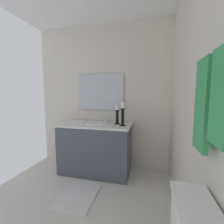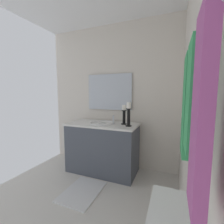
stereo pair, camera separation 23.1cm
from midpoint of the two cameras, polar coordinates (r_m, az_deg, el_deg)
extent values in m
cube|color=beige|center=(2.07, -11.80, -31.66)|extent=(2.44, 2.36, 0.02)
cube|color=silver|center=(1.36, 32.61, 3.81)|extent=(2.44, 0.04, 2.45)
cube|color=silver|center=(2.72, 2.02, 5.65)|extent=(0.04, 2.36, 2.45)
cube|color=#474C56|center=(2.58, -0.89, -13.42)|extent=(0.55, 1.11, 0.77)
cube|color=silver|center=(2.47, -0.91, -4.63)|extent=(0.58, 1.14, 0.03)
sphere|color=black|center=(2.90, -10.66, -10.43)|extent=(0.02, 0.02, 0.02)
sphere|color=black|center=(2.75, -12.92, -11.48)|extent=(0.02, 0.02, 0.02)
ellipsoid|color=white|center=(2.48, -0.91, -5.41)|extent=(0.38, 0.30, 0.11)
torus|color=white|center=(2.47, -0.91, -4.19)|extent=(0.40, 0.40, 0.02)
cylinder|color=silver|center=(2.39, 3.30, -2.95)|extent=(0.02, 0.02, 0.14)
cube|color=silver|center=(2.69, 1.42, 7.50)|extent=(0.02, 0.81, 0.62)
cylinder|color=black|center=(2.27, 9.14, -5.17)|extent=(0.09, 0.09, 0.01)
cylinder|color=black|center=(2.25, 9.19, -2.18)|extent=(0.04, 0.04, 0.25)
cylinder|color=black|center=(2.23, 9.25, 1.15)|extent=(0.08, 0.08, 0.01)
cylinder|color=white|center=(2.23, 9.28, 2.42)|extent=(0.06, 0.06, 0.09)
cylinder|color=black|center=(2.40, 7.27, -4.48)|extent=(0.09, 0.09, 0.01)
cylinder|color=black|center=(2.39, 7.30, -2.11)|extent=(0.04, 0.04, 0.21)
cylinder|color=black|center=(2.37, 7.34, 0.57)|extent=(0.08, 0.08, 0.01)
cylinder|color=white|center=(2.37, 7.36, 1.65)|extent=(0.06, 0.06, 0.08)
cube|color=white|center=(0.88, 29.51, -31.18)|extent=(0.38, 0.19, 0.03)
cylinder|color=silver|center=(0.71, 39.13, 19.17)|extent=(0.67, 0.02, 0.02)
cube|color=#389E59|center=(0.91, 32.89, 1.83)|extent=(0.18, 0.03, 0.50)
cube|color=#389E59|center=(0.69, 36.61, 4.48)|extent=(0.16, 0.03, 0.41)
cube|color=#A54C8C|center=(0.48, 42.98, -0.89)|extent=(0.12, 0.03, 0.48)
cube|color=silver|center=(2.25, -7.87, -27.55)|extent=(0.60, 0.44, 0.02)
camera|label=1|loc=(0.12, -85.94, 0.46)|focal=24.39mm
camera|label=2|loc=(0.12, 94.06, -0.46)|focal=24.39mm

